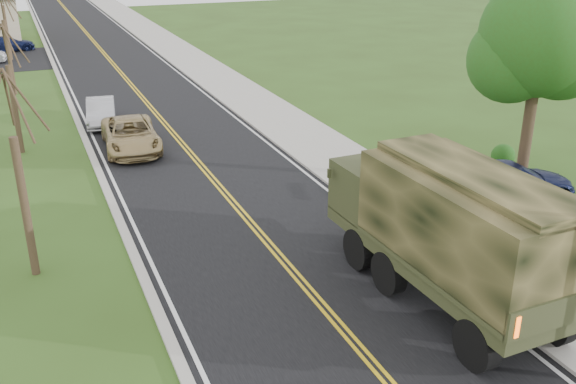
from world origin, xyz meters
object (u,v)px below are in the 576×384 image
military_truck (451,224)px  pickup_navy (509,181)px  suv_champagne (131,135)px  utility_box_far (555,316)px  sedan_silver (101,112)px

military_truck → pickup_navy: military_truck is taller
suv_champagne → pickup_navy: 16.48m
utility_box_far → pickup_navy: bearing=41.7°
military_truck → sedan_silver: military_truck is taller
pickup_navy → utility_box_far: pickup_navy is taller
military_truck → pickup_navy: bearing=35.6°
military_truck → sedan_silver: (-6.21, 21.07, -1.63)m
sedan_silver → utility_box_far: bearing=-63.4°
sedan_silver → pickup_navy: bearing=-44.1°
military_truck → sedan_silver: size_ratio=2.03×
sedan_silver → suv_champagne: bearing=-74.1°
suv_champagne → military_truck: bearing=-67.6°
military_truck → suv_champagne: 17.28m
utility_box_far → sedan_silver: bearing=93.4°
military_truck → sedan_silver: 22.02m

